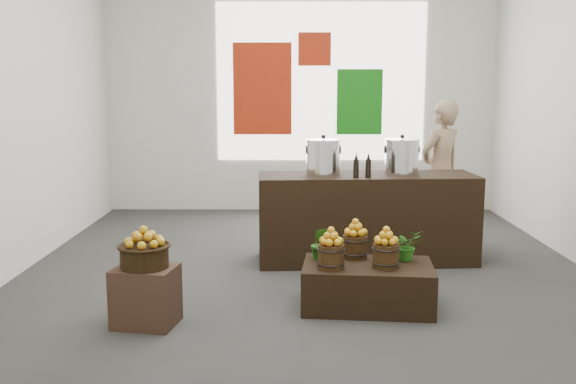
{
  "coord_description": "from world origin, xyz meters",
  "views": [
    {
      "loc": [
        -0.16,
        -6.53,
        1.94
      ],
      "look_at": [
        -0.19,
        -0.4,
        0.93
      ],
      "focal_mm": 40.0,
      "sensor_mm": 36.0,
      "label": 1
    }
  ],
  "objects_px": {
    "display_table": "(367,286)",
    "shopper": "(440,171)",
    "wicker_basket": "(144,257)",
    "stock_pot_left": "(323,158)",
    "stock_pot_center": "(402,158)",
    "counter": "(366,218)",
    "crate": "(146,296)"
  },
  "relations": [
    {
      "from": "crate",
      "to": "display_table",
      "type": "distance_m",
      "value": 1.92
    },
    {
      "from": "shopper",
      "to": "stock_pot_center",
      "type": "bearing_deg",
      "value": 20.5
    },
    {
      "from": "wicker_basket",
      "to": "display_table",
      "type": "relative_size",
      "value": 0.34
    },
    {
      "from": "crate",
      "to": "stock_pot_center",
      "type": "xyz_separation_m",
      "value": [
        2.41,
        2.0,
        0.92
      ]
    },
    {
      "from": "crate",
      "to": "stock_pot_left",
      "type": "relative_size",
      "value": 1.32
    },
    {
      "from": "crate",
      "to": "shopper",
      "type": "bearing_deg",
      "value": 44.41
    },
    {
      "from": "crate",
      "to": "wicker_basket",
      "type": "height_order",
      "value": "wicker_basket"
    },
    {
      "from": "stock_pot_left",
      "to": "shopper",
      "type": "relative_size",
      "value": 0.21
    },
    {
      "from": "display_table",
      "to": "shopper",
      "type": "height_order",
      "value": "shopper"
    },
    {
      "from": "counter",
      "to": "stock_pot_left",
      "type": "height_order",
      "value": "stock_pot_left"
    },
    {
      "from": "display_table",
      "to": "stock_pot_center",
      "type": "height_order",
      "value": "stock_pot_center"
    },
    {
      "from": "crate",
      "to": "shopper",
      "type": "relative_size",
      "value": 0.28
    },
    {
      "from": "stock_pot_left",
      "to": "shopper",
      "type": "bearing_deg",
      "value": 34.69
    },
    {
      "from": "display_table",
      "to": "stock_pot_left",
      "type": "xyz_separation_m",
      "value": [
        -0.32,
        1.52,
        0.97
      ]
    },
    {
      "from": "stock_pot_center",
      "to": "shopper",
      "type": "bearing_deg",
      "value": 56.6
    },
    {
      "from": "stock_pot_center",
      "to": "counter",
      "type": "bearing_deg",
      "value": -176.8
    },
    {
      "from": "wicker_basket",
      "to": "stock_pot_center",
      "type": "bearing_deg",
      "value": 39.7
    },
    {
      "from": "wicker_basket",
      "to": "counter",
      "type": "height_order",
      "value": "counter"
    },
    {
      "from": "counter",
      "to": "shopper",
      "type": "bearing_deg",
      "value": 41.46
    },
    {
      "from": "wicker_basket",
      "to": "stock_pot_center",
      "type": "distance_m",
      "value": 3.19
    },
    {
      "from": "display_table",
      "to": "stock_pot_center",
      "type": "distance_m",
      "value": 1.92
    },
    {
      "from": "display_table",
      "to": "stock_pot_left",
      "type": "height_order",
      "value": "stock_pot_left"
    },
    {
      "from": "stock_pot_left",
      "to": "shopper",
      "type": "height_order",
      "value": "shopper"
    },
    {
      "from": "wicker_basket",
      "to": "counter",
      "type": "bearing_deg",
      "value": 44.28
    },
    {
      "from": "crate",
      "to": "counter",
      "type": "bearing_deg",
      "value": 44.28
    },
    {
      "from": "wicker_basket",
      "to": "stock_pot_left",
      "type": "height_order",
      "value": "stock_pot_left"
    },
    {
      "from": "stock_pot_center",
      "to": "shopper",
      "type": "distance_m",
      "value": 1.25
    },
    {
      "from": "wicker_basket",
      "to": "counter",
      "type": "xyz_separation_m",
      "value": [
        2.03,
        1.98,
        -0.09
      ]
    },
    {
      "from": "crate",
      "to": "display_table",
      "type": "xyz_separation_m",
      "value": [
        1.87,
        0.43,
        -0.05
      ]
    },
    {
      "from": "wicker_basket",
      "to": "counter",
      "type": "relative_size",
      "value": 0.16
    },
    {
      "from": "shopper",
      "to": "counter",
      "type": "bearing_deg",
      "value": 8.56
    },
    {
      "from": "display_table",
      "to": "stock_pot_left",
      "type": "relative_size",
      "value": 3.07
    }
  ]
}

